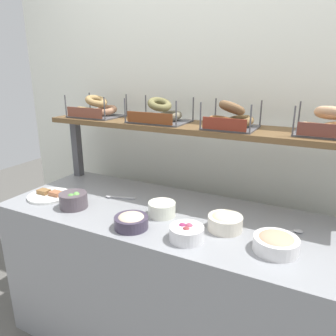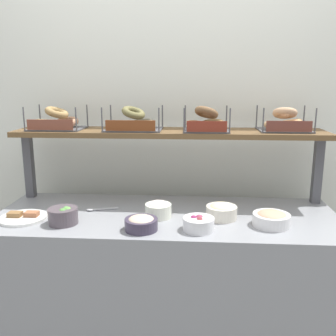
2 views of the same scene
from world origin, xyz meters
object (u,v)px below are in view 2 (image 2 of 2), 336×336
Objects in this scene: bowl_veggie_mix at (63,215)px; serving_plate_white at (23,217)px; bagel_basket_cinnamon_raisin at (206,122)px; bagel_basket_plain at (284,122)px; bowl_potato_salad at (222,211)px; bagel_basket_poppy at (133,122)px; bowl_lox_spread at (271,218)px; bagel_basket_everything at (57,121)px; serving_spoon_near_plate at (97,209)px; bowl_cream_cheese at (158,209)px; serving_spoon_by_edge at (271,212)px; bowl_tuna_salad at (141,223)px; bowl_beet_salad at (198,223)px.

bowl_veggie_mix is 0.61× the size of serving_plate_white.
bagel_basket_plain is (0.45, 0.04, -0.00)m from bagel_basket_cinnamon_raisin.
bagel_basket_poppy reaches higher than bowl_potato_salad.
serving_plate_white is at bearing -179.97° from bowl_lox_spread.
bowl_potato_salad is 1.09× the size of bowl_veggie_mix.
bagel_basket_everything is 1.35m from bagel_basket_plain.
bagel_basket_everything is at bearing 79.80° from serving_plate_white.
bagel_basket_everything is at bearing 162.58° from bowl_potato_salad.
bagel_basket_cinnamon_raisin reaches higher than bagel_basket_poppy.
bowl_veggie_mix is 0.25m from serving_spoon_near_plate.
bowl_lox_spread is at bearing -9.96° from serving_spoon_near_plate.
bagel_basket_plain is at bearing 24.94° from bowl_cream_cheese.
bagel_basket_poppy is (-0.76, 0.38, 0.44)m from bowl_lox_spread.
bagel_basket_plain is (0.88, 0.03, 0.00)m from bagel_basket_poppy.
bowl_potato_salad reaches higher than serving_spoon_by_edge.
bowl_veggie_mix is at bearing -125.11° from bagel_basket_poppy.
serving_spoon_by_edge is at bearing 8.21° from serving_plate_white.
bagel_basket_poppy is at bearing -178.03° from bagel_basket_plain.
bowl_potato_salad is at bearing -6.58° from serving_spoon_near_plate.
bowl_tuna_salad is 0.39m from serving_spoon_near_plate.
bowl_cream_cheese is 0.87× the size of bowl_tuna_salad.
bowl_potato_salad is 0.73m from bagel_basket_poppy.
bowl_lox_spread is 0.59m from bowl_cream_cheese.
bagel_basket_plain is at bearing 73.05° from bowl_lox_spread.
bagel_basket_plain is at bearing 16.22° from serving_plate_white.
bowl_cream_cheese is at bearing -179.77° from bowl_potato_salad.
bowl_potato_salad is 1.01× the size of serving_spoon_by_edge.
bowl_beet_salad reaches higher than serving_spoon_by_edge.
bowl_lox_spread reaches higher than serving_spoon_near_plate.
serving_spoon_near_plate is at bearing -129.59° from bagel_basket_poppy.
bowl_beet_salad is at bearing -23.66° from serving_spoon_near_plate.
bagel_basket_cinnamon_raisin is (0.25, 0.29, 0.43)m from bowl_cream_cheese.
bowl_tuna_salad is 1.00× the size of serving_spoon_by_edge.
bowl_lox_spread is 1.14× the size of bowl_potato_salad.
serving_spoon_near_plate is at bearing -166.87° from bagel_basket_plain.
bowl_veggie_mix is 0.95m from bagel_basket_cinnamon_raisin.
bowl_cream_cheese is at bearing 6.72° from serving_plate_white.
serving_plate_white is 0.61m from bagel_basket_everything.
bagel_basket_poppy is at bearing 54.89° from bowl_veggie_mix.
bowl_beet_salad is 1.07m from bagel_basket_everything.
serving_spoon_near_plate is 0.56× the size of bagel_basket_everything.
bagel_basket_plain reaches higher than bowl_tuna_salad.
bagel_basket_cinnamon_raisin reaches higher than bowl_lox_spread.
bagel_basket_poppy is at bearing 35.48° from serving_plate_white.
bowl_beet_salad is 0.27m from bowl_cream_cheese.
bowl_lox_spread is 0.95m from serving_spoon_near_plate.
bagel_basket_plain is at bearing 4.88° from bagel_basket_cinnamon_raisin.
bagel_basket_cinnamon_raisin is (0.04, 0.46, 0.45)m from bowl_beet_salad.
bagel_basket_everything is (-1.22, 0.39, 0.44)m from bowl_lox_spread.
bagel_basket_everything is 0.95× the size of bagel_basket_poppy.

